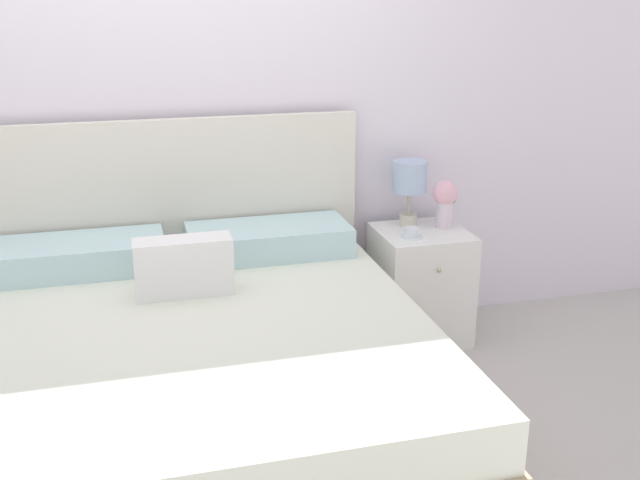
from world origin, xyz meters
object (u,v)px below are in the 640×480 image
at_px(nightstand, 420,285).
at_px(flower_vase, 445,199).
at_px(bed, 194,372).
at_px(teacup, 411,233).
at_px(table_lamp, 410,181).

height_order(nightstand, flower_vase, flower_vase).
height_order(bed, flower_vase, bed).
height_order(bed, teacup, bed).
xyz_separation_m(bed, table_lamp, (1.21, 0.76, 0.53)).
relative_size(bed, teacup, 17.07).
relative_size(bed, flower_vase, 7.73).
bearing_deg(table_lamp, nightstand, -73.23).
distance_m(table_lamp, teacup, 0.30).
height_order(bed, nightstand, bed).
bearing_deg(flower_vase, table_lamp, 154.00).
relative_size(bed, nightstand, 3.24).
bearing_deg(flower_vase, bed, -153.66).
bearing_deg(bed, nightstand, 27.52).
bearing_deg(bed, teacup, 26.27).
height_order(nightstand, teacup, teacup).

